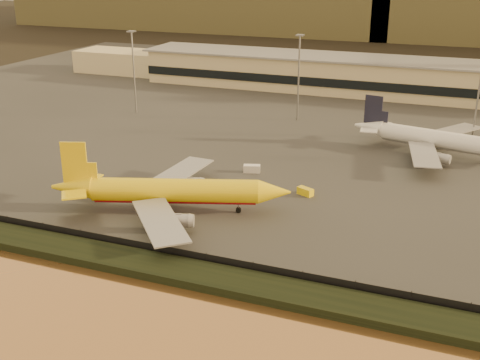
# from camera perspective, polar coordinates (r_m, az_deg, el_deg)

# --- Properties ---
(ground) EXTENTS (900.00, 900.00, 0.00)m
(ground) POSITION_cam_1_polar(r_m,az_deg,el_deg) (109.55, -1.32, -5.01)
(ground) COLOR black
(ground) RESTS_ON ground
(embankment) EXTENTS (320.00, 7.00, 1.40)m
(embankment) POSITION_cam_1_polar(r_m,az_deg,el_deg) (95.55, -5.29, -8.73)
(embankment) COLOR black
(embankment) RESTS_ON ground
(tarmac) EXTENTS (320.00, 220.00, 0.20)m
(tarmac) POSITION_cam_1_polar(r_m,az_deg,el_deg) (195.71, 9.50, 6.39)
(tarmac) COLOR #2D2D2D
(tarmac) RESTS_ON ground
(perimeter_fence) EXTENTS (300.00, 0.05, 2.20)m
(perimeter_fence) POSITION_cam_1_polar(r_m,az_deg,el_deg) (98.40, -4.26, -7.37)
(perimeter_fence) COLOR black
(perimeter_fence) RESTS_ON tarmac
(terminal_building) EXTENTS (202.00, 25.00, 12.60)m
(terminal_building) POSITION_cam_1_polar(r_m,az_deg,el_deg) (226.66, 7.65, 10.03)
(terminal_building) COLOR #C8B78B
(terminal_building) RESTS_ON tarmac
(apron_light_masts) EXTENTS (152.20, 12.20, 25.40)m
(apron_light_masts) POSITION_cam_1_polar(r_m,az_deg,el_deg) (170.59, 13.32, 9.40)
(apron_light_masts) COLOR slate
(apron_light_masts) RESTS_ON tarmac
(dhl_cargo_jet) EXTENTS (45.43, 43.24, 13.93)m
(dhl_cargo_jet) POSITION_cam_1_polar(r_m,az_deg,el_deg) (116.97, -6.58, -1.09)
(dhl_cargo_jet) COLOR yellow
(dhl_cargo_jet) RESTS_ON tarmac
(white_narrowbody_jet) EXTENTS (44.68, 42.95, 12.91)m
(white_narrowbody_jet) POSITION_cam_1_polar(r_m,az_deg,el_deg) (157.65, 18.37, 3.62)
(white_narrowbody_jet) COLOR silver
(white_narrowbody_jet) RESTS_ON tarmac
(gse_vehicle_yellow) EXTENTS (3.76, 2.83, 1.54)m
(gse_vehicle_yellow) POSITION_cam_1_polar(r_m,az_deg,el_deg) (126.13, 6.21, -1.08)
(gse_vehicle_yellow) COLOR yellow
(gse_vehicle_yellow) RESTS_ON tarmac
(gse_vehicle_white) EXTENTS (4.17, 2.77, 1.72)m
(gse_vehicle_white) POSITION_cam_1_polar(r_m,az_deg,el_deg) (138.43, 1.13, 1.09)
(gse_vehicle_white) COLOR silver
(gse_vehicle_white) RESTS_ON tarmac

